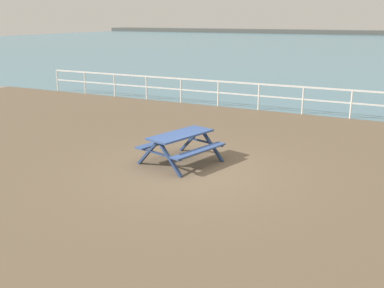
{
  "coord_description": "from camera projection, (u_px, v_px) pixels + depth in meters",
  "views": [
    {
      "loc": [
        4.41,
        -8.97,
        3.6
      ],
      "look_at": [
        0.13,
        -0.35,
        0.8
      ],
      "focal_mm": 40.74,
      "sensor_mm": 36.0,
      "label": 1
    }
  ],
  "objects": [
    {
      "name": "ground_plane",
      "position": [
        193.0,
        175.0,
        10.63
      ],
      "size": [
        30.0,
        24.0,
        0.2
      ],
      "primitive_type": "cube",
      "color": "brown"
    },
    {
      "name": "sea_band",
      "position": [
        374.0,
        47.0,
        55.97
      ],
      "size": [
        142.0,
        90.0,
        0.01
      ],
      "primitive_type": "cube",
      "color": "teal",
      "rests_on": "ground"
    },
    {
      "name": "seaward_railing",
      "position": [
        281.0,
        93.0,
        17.06
      ],
      "size": [
        23.07,
        0.07,
        1.08
      ],
      "color": "white",
      "rests_on": "ground"
    },
    {
      "name": "picnic_table_near_right",
      "position": [
        181.0,
        141.0,
        11.08
      ],
      "size": [
        1.93,
        2.14,
        0.8
      ],
      "rotation": [
        0.0,
        0.0,
        1.3
      ],
      "color": "#334C84",
      "rests_on": "ground"
    }
  ]
}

